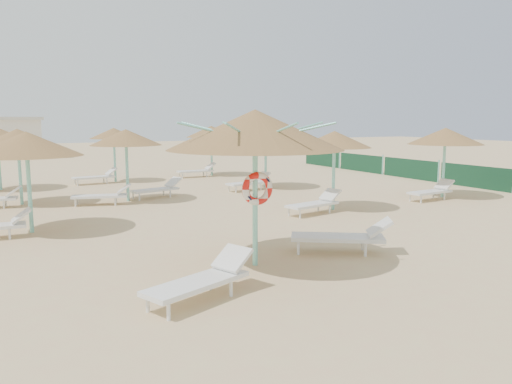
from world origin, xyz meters
name	(u,v)px	position (x,y,z in m)	size (l,w,h in m)	color
ground	(259,260)	(0.00, 0.00, 0.00)	(120.00, 120.00, 0.00)	tan
main_palapa	(255,130)	(-0.22, -0.28, 2.82)	(3.61, 3.61, 3.24)	#7DD8C7
lounger_main_a	(203,279)	(-1.94, -1.70, 0.36)	(2.16, 1.37, 0.76)	white
lounger_main_b	(344,236)	(2.03, -0.33, 0.39)	(2.27, 1.78, 0.82)	white
palapa_field	(173,138)	(1.24, 9.83, 2.33)	(19.11, 14.24, 2.72)	#7DD8C7
windbreak_fence	(411,169)	(14.00, 9.96, 0.50)	(0.08, 19.84, 1.10)	#1A4F35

